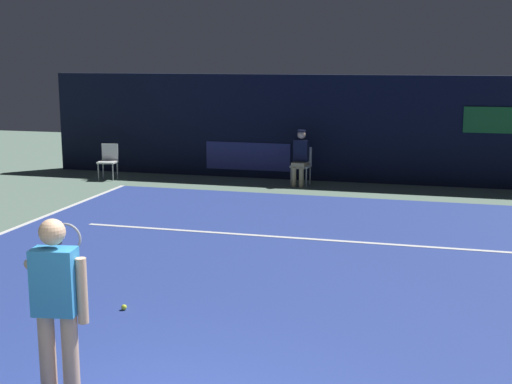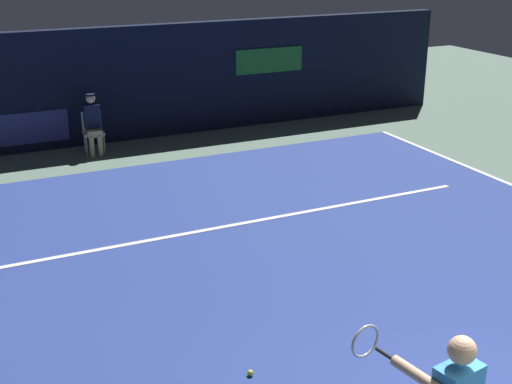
{
  "view_description": "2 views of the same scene",
  "coord_description": "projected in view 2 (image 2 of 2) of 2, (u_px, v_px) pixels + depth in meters",
  "views": [
    {
      "loc": [
        1.95,
        -4.47,
        3.02
      ],
      "look_at": [
        -0.67,
        5.24,
        1.08
      ],
      "focal_mm": 49.24,
      "sensor_mm": 36.0,
      "label": 1
    },
    {
      "loc": [
        -4.35,
        -2.88,
        4.5
      ],
      "look_at": [
        -0.22,
        5.88,
        0.9
      ],
      "focal_mm": 48.67,
      "sensor_mm": 36.0,
      "label": 2
    }
  ],
  "objects": [
    {
      "name": "court_surface",
      "position": [
        304.0,
        274.0,
        9.79
      ],
      "size": [
        10.88,
        11.53,
        0.01
      ],
      "primitive_type": "cube",
      "color": "navy",
      "rests_on": "ground"
    },
    {
      "name": "ground_plane",
      "position": [
        304.0,
        274.0,
        9.79
      ],
      "size": [
        32.53,
        32.53,
        0.0
      ],
      "primitive_type": "plane",
      "color": "slate"
    },
    {
      "name": "line_service",
      "position": [
        245.0,
        223.0,
        11.49
      ],
      "size": [
        8.49,
        0.1,
        0.01
      ],
      "primitive_type": "cube",
      "color": "white",
      "rests_on": "court_surface"
    },
    {
      "name": "tennis_ball",
      "position": [
        250.0,
        373.0,
        7.51
      ],
      "size": [
        0.07,
        0.07,
        0.07
      ],
      "primitive_type": "sphere",
      "color": "#CCE033",
      "rests_on": "court_surface"
    },
    {
      "name": "line_judge_on_chair",
      "position": [
        93.0,
        123.0,
        14.96
      ],
      "size": [
        0.47,
        0.55,
        1.32
      ],
      "color": "white",
      "rests_on": "ground"
    },
    {
      "name": "back_wall",
      "position": [
        140.0,
        83.0,
        16.0
      ],
      "size": [
        16.23,
        0.33,
        2.6
      ],
      "color": "black",
      "rests_on": "ground"
    }
  ]
}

